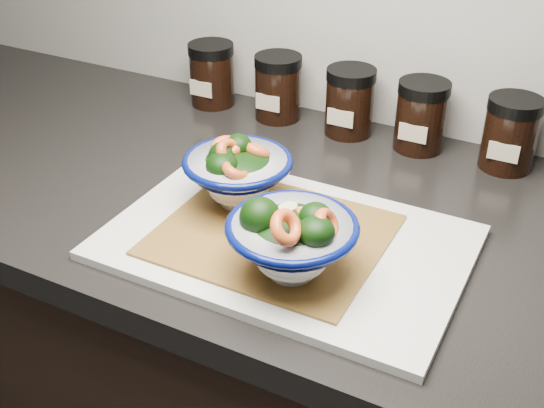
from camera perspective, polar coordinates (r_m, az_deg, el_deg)
The scene contains 10 objects.
countertop at distance 0.97m, azimuth 2.94°, elevation -0.99°, with size 3.50×0.60×0.04m, color black.
cutting_board at distance 0.87m, azimuth 1.18°, elevation -3.23°, with size 0.45×0.30×0.01m, color silver.
bamboo_mat at distance 0.87m, azimuth 0.00°, elevation -2.57°, with size 0.28×0.24×0.00m, color #A47831.
bowl_left at distance 0.91m, azimuth -2.95°, elevation 2.65°, with size 0.15×0.15×0.11m.
bowl_right at distance 0.78m, azimuth 1.65°, elevation -2.94°, with size 0.15×0.15×0.12m.
spice_jar_a at distance 1.26m, azimuth -5.05°, elevation 10.77°, with size 0.08×0.08×0.11m.
spice_jar_b at distance 1.20m, azimuth 0.51°, elevation 9.74°, with size 0.08×0.08×0.11m.
spice_jar_c at distance 1.15m, azimuth 6.52°, elevation 8.52°, with size 0.08×0.08×0.11m.
spice_jar_d at distance 1.11m, azimuth 12.37°, elevation 7.23°, with size 0.08×0.08×0.11m.
spice_jar_e at distance 1.09m, azimuth 19.31°, elevation 5.59°, with size 0.08×0.08×0.11m.
Camera 1 is at (0.33, 0.70, 1.41)m, focal length 45.00 mm.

